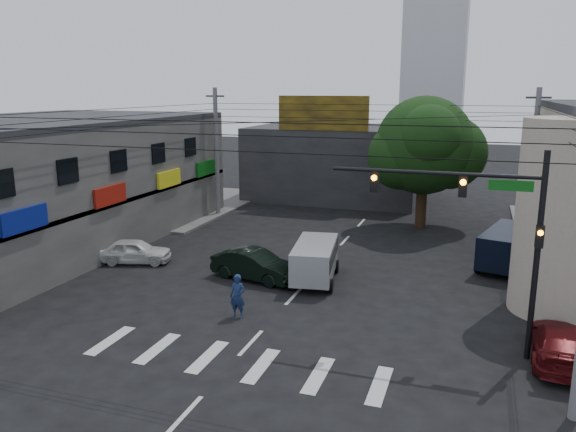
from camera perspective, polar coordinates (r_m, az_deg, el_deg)
The scene contains 17 objects.
ground at distance 23.69m, azimuth -0.97°, elevation -9.80°, with size 160.00×160.00×0.00m, color black.
sidewalk_far_left at distance 47.07m, azimuth -14.27°, elevation 1.34°, with size 16.00×16.00×0.15m, color #514F4C.
building_left at distance 37.21m, azimuth -24.63°, elevation 2.97°, with size 14.00×24.00×7.00m, color #44423F.
corner_column at distance 25.33m, azimuth 26.51°, elevation -0.19°, with size 4.00×4.00×8.00m, color #A0927F.
building_far at distance 48.33m, azimuth 5.05°, elevation 5.50°, with size 14.00×10.00×6.00m, color #232326.
billboard at distance 43.24m, azimuth 3.57°, elevation 10.38°, with size 7.00×0.30×2.60m, color olive.
tower_distant at distance 91.78m, azimuth 15.00°, elevation 20.47°, with size 9.00×9.00×44.00m, color silver.
street_tree at distance 37.89m, azimuth 13.67°, elevation 6.94°, with size 6.40×6.40×8.70m.
traffic_gantry at distance 20.02m, azimuth 19.51°, elevation -0.27°, with size 7.10×0.35×7.20m.
utility_pole_far_left at distance 40.98m, azimuth -7.27°, elevation 6.39°, with size 0.32×0.32×9.20m, color #59595B.
utility_pole_far_right at distance 36.96m, azimuth 23.55°, elevation 4.74°, with size 0.32×0.32×9.20m, color #59595B.
dark_sedan at distance 27.44m, azimuth -3.36°, elevation -5.00°, with size 4.63×2.43×1.45m, color black.
white_compact at distance 31.07m, azimuth -15.30°, elevation -3.46°, with size 4.10×2.59×1.30m, color silver.
maroon_sedan at distance 21.66m, azimuth 25.89°, elevation -11.54°, with size 2.04×4.56×1.30m, color #4D0B0D.
silver_minivan at distance 27.14m, azimuth 2.74°, elevation -4.72°, with size 2.48×4.59×1.88m, color #9FA2A7, non-canonical shape.
navy_van at distance 31.24m, azimuth 21.36°, elevation -3.12°, with size 3.15×5.37×2.02m, color black, non-canonical shape.
traffic_officer at distance 23.01m, azimuth -5.14°, elevation -8.12°, with size 0.68×0.46×1.81m, color #16254D.
Camera 1 is at (7.45, -20.56, 9.10)m, focal length 35.00 mm.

